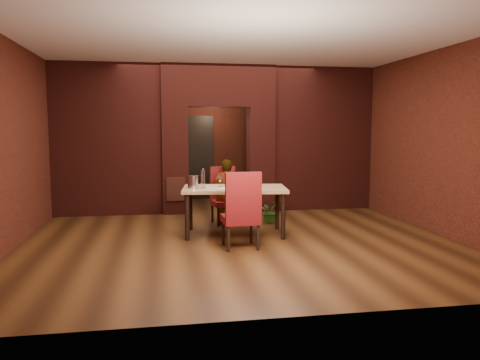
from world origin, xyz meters
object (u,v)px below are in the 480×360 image
object	(u,v)px
wine_glass_c	(254,182)
water_bottle	(203,178)
wine_bucket	(193,182)
chair_far	(226,196)
chair_near	(240,209)
wine_glass_b	(235,181)
dining_table	(235,211)
person_seated	(226,192)
wine_glass_a	(220,181)
potted_plant	(270,211)

from	to	relation	value
wine_glass_c	water_bottle	bearing A→B (deg)	173.37
wine_bucket	wine_glass_c	bearing A→B (deg)	1.21
chair_far	chair_near	size ratio (longest dim) A/B	0.92
chair_far	wine_glass_b	distance (m)	1.03
chair_far	wine_glass_c	size ratio (longest dim) A/B	5.93
dining_table	wine_glass_c	bearing A→B (deg)	1.58
person_seated	wine_glass_b	distance (m)	0.92
wine_glass_a	water_bottle	size ratio (longest dim) A/B	0.59
dining_table	person_seated	xyz separation A→B (m)	(-0.04, 0.85, 0.22)
dining_table	wine_glass_c	distance (m)	0.60
water_bottle	chair_far	bearing A→B (deg)	59.47
water_bottle	potted_plant	xyz separation A→B (m)	(1.38, 0.83, -0.76)
wine_bucket	water_bottle	size ratio (longest dim) A/B	0.68
dining_table	chair_near	size ratio (longest dim) A/B	1.48
wine_glass_a	wine_bucket	world-z (taller)	wine_bucket
chair_near	wine_glass_c	xyz separation A→B (m)	(0.38, 0.88, 0.32)
dining_table	chair_far	xyz separation A→B (m)	(-0.03, 0.93, 0.13)
chair_near	water_bottle	bearing A→B (deg)	-66.35
water_bottle	wine_glass_b	bearing A→B (deg)	-9.21
water_bottle	potted_plant	distance (m)	1.78
wine_glass_b	wine_glass_c	bearing A→B (deg)	-2.37
chair_far	water_bottle	xyz separation A→B (m)	(-0.51, -0.86, 0.44)
water_bottle	potted_plant	bearing A→B (deg)	31.24
water_bottle	wine_bucket	bearing A→B (deg)	-145.94
person_seated	potted_plant	distance (m)	0.97
potted_plant	water_bottle	bearing A→B (deg)	-148.76
person_seated	water_bottle	bearing A→B (deg)	60.75
dining_table	wine_glass_c	world-z (taller)	wine_glass_c
wine_glass_a	wine_glass_b	distance (m)	0.27
wine_glass_a	potted_plant	bearing A→B (deg)	36.90
chair_near	wine_glass_b	world-z (taller)	chair_near
chair_far	water_bottle	bearing A→B (deg)	-129.60
wine_glass_c	potted_plant	xyz separation A→B (m)	(0.51, 0.94, -0.70)
wine_glass_a	water_bottle	distance (m)	0.30
wine_glass_b	water_bottle	size ratio (longest dim) A/B	0.71
wine_glass_a	wine_glass_b	xyz separation A→B (m)	(0.24, -0.11, 0.02)
wine_bucket	potted_plant	xyz separation A→B (m)	(1.56, 0.96, -0.71)
chair_far	wine_glass_a	world-z (taller)	chair_far
wine_glass_c	potted_plant	size ratio (longest dim) A/B	0.41
dining_table	wine_bucket	world-z (taller)	wine_bucket
chair_near	water_bottle	world-z (taller)	chair_near
wine_glass_b	dining_table	bearing A→B (deg)	90.16
wine_glass_c	wine_glass_b	bearing A→B (deg)	177.63
wine_glass_b	potted_plant	distance (m)	1.44
wine_bucket	dining_table	bearing A→B (deg)	4.34
water_bottle	potted_plant	world-z (taller)	water_bottle
chair_far	person_seated	distance (m)	0.12
dining_table	water_bottle	size ratio (longest dim) A/B	5.46
dining_table	potted_plant	xyz separation A→B (m)	(0.84, 0.90, -0.19)
dining_table	chair_near	xyz separation A→B (m)	(-0.06, -0.91, 0.18)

